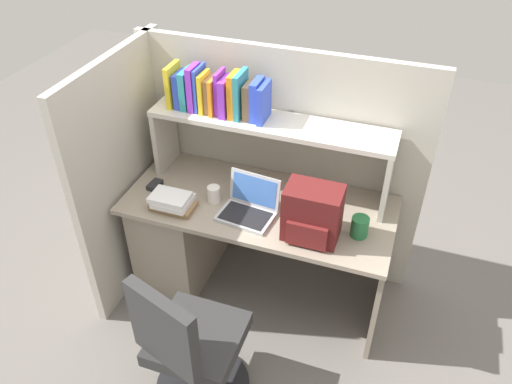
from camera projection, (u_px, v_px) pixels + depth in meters
ground_plane at (258, 287)px, 3.44m from camera, size 8.00×8.00×0.00m
desk at (202, 230)px, 3.30m from camera, size 1.60×0.70×0.73m
cubicle_partition_rear at (278, 163)px, 3.26m from camera, size 1.84×0.05×1.55m
cubicle_partition_left at (128, 174)px, 3.16m from camera, size 0.05×1.06×1.55m
overhead_hutch at (270, 136)px, 2.94m from camera, size 1.44×0.28×0.45m
reference_books_on_shelf at (218, 93)px, 2.89m from camera, size 0.60×0.18×0.27m
laptop at (249, 206)px, 2.89m from camera, size 0.34×0.28×0.22m
backpack at (312, 214)px, 2.68m from camera, size 0.30×0.23×0.31m
computer_mouse at (155, 185)px, 3.12m from camera, size 0.07×0.11×0.03m
paper_cup at (214, 194)px, 2.99m from camera, size 0.08×0.08×0.10m
snack_canister at (360, 227)px, 2.74m from camera, size 0.10×0.10×0.12m
desk_book_stack at (172, 202)px, 2.93m from camera, size 0.26×0.18×0.10m
office_chair at (191, 352)px, 2.57m from camera, size 0.52×0.54×0.93m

